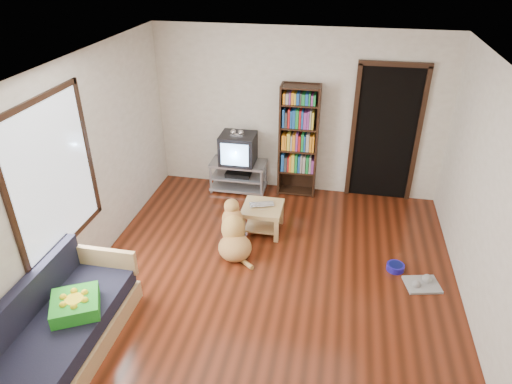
% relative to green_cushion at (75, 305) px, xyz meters
% --- Properties ---
extents(ground, '(5.00, 5.00, 0.00)m').
position_rel_green_cushion_xyz_m(ground, '(1.75, 1.26, -0.50)').
color(ground, '#612210').
rests_on(ground, ground).
extents(ceiling, '(5.00, 5.00, 0.00)m').
position_rel_green_cushion_xyz_m(ceiling, '(1.75, 1.26, 2.10)').
color(ceiling, white).
rests_on(ceiling, ground).
extents(wall_back, '(4.50, 0.00, 4.50)m').
position_rel_green_cushion_xyz_m(wall_back, '(1.75, 3.76, 0.80)').
color(wall_back, silver).
rests_on(wall_back, ground).
extents(wall_left, '(0.00, 5.00, 5.00)m').
position_rel_green_cushion_xyz_m(wall_left, '(-0.50, 1.26, 0.80)').
color(wall_left, silver).
rests_on(wall_left, ground).
extents(wall_right, '(0.00, 5.00, 5.00)m').
position_rel_green_cushion_xyz_m(wall_right, '(4.00, 1.26, 0.80)').
color(wall_right, silver).
rests_on(wall_right, ground).
extents(green_cushion, '(0.61, 0.61, 0.15)m').
position_rel_green_cushion_xyz_m(green_cushion, '(0.00, 0.00, 0.00)').
color(green_cushion, green).
rests_on(green_cushion, sofa).
extents(laptop, '(0.40, 0.32, 0.03)m').
position_rel_green_cushion_xyz_m(laptop, '(1.46, 2.35, -0.08)').
color(laptop, silver).
rests_on(laptop, coffee_table).
extents(dog_bowl, '(0.22, 0.22, 0.08)m').
position_rel_green_cushion_xyz_m(dog_bowl, '(3.27, 1.83, -0.46)').
color(dog_bowl, '#1F1698').
rests_on(dog_bowl, ground).
extents(grey_rag, '(0.46, 0.40, 0.03)m').
position_rel_green_cushion_xyz_m(grey_rag, '(3.57, 1.58, -0.48)').
color(grey_rag, gray).
rests_on(grey_rag, ground).
extents(window, '(0.03, 1.46, 1.70)m').
position_rel_green_cushion_xyz_m(window, '(-0.48, 0.76, 1.00)').
color(window, white).
rests_on(window, wall_left).
extents(doorway, '(1.03, 0.05, 2.19)m').
position_rel_green_cushion_xyz_m(doorway, '(3.10, 3.74, 0.62)').
color(doorway, black).
rests_on(doorway, wall_back).
extents(tv_stand, '(0.90, 0.45, 0.50)m').
position_rel_green_cushion_xyz_m(tv_stand, '(0.85, 3.51, -0.23)').
color(tv_stand, '#99999E').
rests_on(tv_stand, ground).
extents(crt_tv, '(0.55, 0.52, 0.58)m').
position_rel_green_cushion_xyz_m(crt_tv, '(0.85, 3.53, 0.25)').
color(crt_tv, black).
rests_on(crt_tv, tv_stand).
extents(bookshelf, '(0.60, 0.30, 1.80)m').
position_rel_green_cushion_xyz_m(bookshelf, '(1.80, 3.60, 0.51)').
color(bookshelf, black).
rests_on(bookshelf, ground).
extents(sofa, '(0.80, 1.80, 0.80)m').
position_rel_green_cushion_xyz_m(sofa, '(-0.12, -0.12, -0.23)').
color(sofa, tan).
rests_on(sofa, ground).
extents(coffee_table, '(0.55, 0.55, 0.40)m').
position_rel_green_cushion_xyz_m(coffee_table, '(1.46, 2.38, -0.22)').
color(coffee_table, '#D4BA6C').
rests_on(coffee_table, ground).
extents(dog, '(0.59, 0.79, 0.71)m').
position_rel_green_cushion_xyz_m(dog, '(1.17, 1.83, -0.24)').
color(dog, '#B48845').
rests_on(dog, ground).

